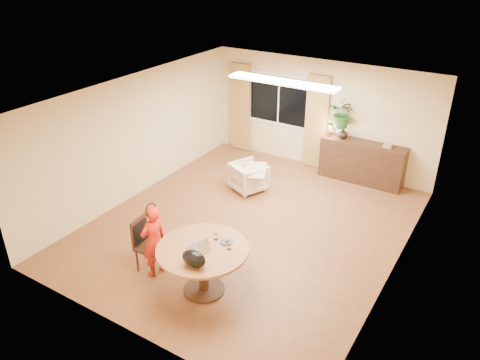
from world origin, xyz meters
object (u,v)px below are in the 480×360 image
Objects in this scene: child at (154,241)px; sideboard at (362,162)px; dining_table at (203,257)px; armchair at (249,177)px; dining_chair at (150,245)px.

sideboard is (1.75, 5.06, -0.16)m from child.
child is (-0.93, -0.06, 0.00)m from dining_table.
dining_table is 0.93m from child.
armchair is (-1.14, 3.28, -0.31)m from dining_table.
dining_table is 2.02× the size of armchair.
child is (0.14, -0.04, 0.17)m from dining_chair.
sideboard is at bearing 80.66° from dining_table.
dining_table reaches higher than armchair.
child is at bearing -176.51° from dining_table.
sideboard is at bearing -113.71° from armchair.
dining_table is 5.07m from sideboard.
armchair is (-0.20, 3.33, -0.32)m from child.
child is 3.35m from armchair.
sideboard reaches higher than dining_table.
armchair is at bearing 109.12° from dining_table.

